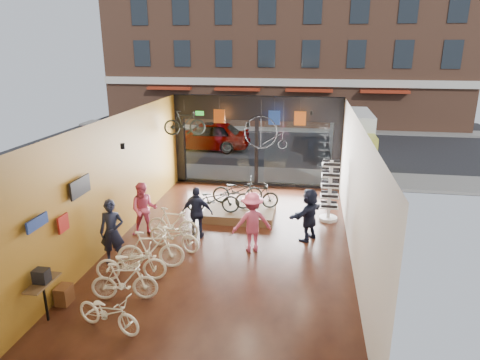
% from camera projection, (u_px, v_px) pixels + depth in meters
% --- Properties ---
extents(ground_plane, '(7.00, 12.00, 0.04)m').
position_uv_depth(ground_plane, '(231.00, 246.00, 12.89)').
color(ground_plane, black).
rests_on(ground_plane, ground).
extents(ceiling, '(7.00, 12.00, 0.04)m').
position_uv_depth(ceiling, '(230.00, 119.00, 11.73)').
color(ceiling, black).
rests_on(ceiling, ground).
extents(wall_left, '(0.04, 12.00, 3.80)m').
position_uv_depth(wall_left, '(116.00, 180.00, 12.86)').
color(wall_left, '#B27A22').
rests_on(wall_left, ground).
extents(wall_right, '(0.04, 12.00, 3.80)m').
position_uv_depth(wall_right, '(356.00, 192.00, 11.77)').
color(wall_right, beige).
rests_on(wall_right, ground).
extents(wall_back, '(7.00, 0.04, 3.80)m').
position_uv_depth(wall_back, '(159.00, 305.00, 6.65)').
color(wall_back, beige).
rests_on(wall_back, ground).
extents(storefront, '(7.00, 0.26, 3.80)m').
position_uv_depth(storefront, '(257.00, 141.00, 17.96)').
color(storefront, black).
rests_on(storefront, ground).
extents(exit_sign, '(0.35, 0.06, 0.18)m').
position_uv_depth(exit_sign, '(200.00, 113.00, 17.87)').
color(exit_sign, '#198C26').
rests_on(exit_sign, storefront).
extents(street_road, '(30.00, 18.00, 0.02)m').
position_uv_depth(street_road, '(274.00, 141.00, 27.00)').
color(street_road, black).
rests_on(street_road, ground).
extents(sidewalk_near, '(30.00, 2.40, 0.12)m').
position_uv_depth(sidewalk_near, '(259.00, 175.00, 19.64)').
color(sidewalk_near, slate).
rests_on(sidewalk_near, ground).
extents(sidewalk_far, '(30.00, 2.00, 0.12)m').
position_uv_depth(sidewalk_far, '(279.00, 128.00, 30.74)').
color(sidewalk_far, slate).
rests_on(sidewalk_far, ground).
extents(opposite_building, '(26.00, 5.00, 14.00)m').
position_uv_depth(opposite_building, '(284.00, 27.00, 31.00)').
color(opposite_building, brown).
rests_on(opposite_building, ground).
extents(street_car, '(4.87, 1.96, 1.66)m').
position_uv_depth(street_car, '(207.00, 135.00, 24.49)').
color(street_car, gray).
rests_on(street_car, street_road).
extents(box_truck, '(2.01, 6.03, 2.38)m').
position_uv_depth(box_truck, '(352.00, 137.00, 22.20)').
color(box_truck, silver).
rests_on(box_truck, street_road).
extents(floor_bike_0, '(1.67, 0.94, 0.83)m').
position_uv_depth(floor_bike_0, '(108.00, 312.00, 8.96)').
color(floor_bike_0, white).
rests_on(floor_bike_0, ground_plane).
extents(floor_bike_1, '(1.63, 0.73, 0.95)m').
position_uv_depth(floor_bike_1, '(124.00, 281.00, 10.02)').
color(floor_bike_1, white).
rests_on(floor_bike_1, ground_plane).
extents(floor_bike_2, '(1.88, 0.98, 0.94)m').
position_uv_depth(floor_bike_2, '(131.00, 263.00, 10.86)').
color(floor_bike_2, white).
rests_on(floor_bike_2, ground_plane).
extents(floor_bike_3, '(1.86, 0.88, 1.08)m').
position_uv_depth(floor_bike_3, '(151.00, 250.00, 11.42)').
color(floor_bike_3, white).
rests_on(floor_bike_3, ground_plane).
extents(floor_bike_4, '(1.81, 1.06, 0.90)m').
position_uv_depth(floor_bike_4, '(174.00, 235.00, 12.53)').
color(floor_bike_4, white).
rests_on(floor_bike_4, ground_plane).
extents(floor_bike_5, '(1.69, 0.59, 1.00)m').
position_uv_depth(floor_bike_5, '(173.00, 223.00, 13.24)').
color(floor_bike_5, white).
rests_on(floor_bike_5, ground_plane).
extents(display_platform, '(2.40, 1.80, 0.30)m').
position_uv_depth(display_platform, '(240.00, 212.00, 15.03)').
color(display_platform, brown).
rests_on(display_platform, ground_plane).
extents(display_bike_left, '(1.87, 0.88, 0.94)m').
position_uv_depth(display_bike_left, '(213.00, 199.00, 14.49)').
color(display_bike_left, black).
rests_on(display_bike_left, display_platform).
extents(display_bike_mid, '(1.59, 0.80, 0.92)m').
position_uv_depth(display_bike_mid, '(257.00, 196.00, 14.83)').
color(display_bike_mid, black).
rests_on(display_bike_mid, display_platform).
extents(display_bike_right, '(1.86, 0.85, 0.94)m').
position_uv_depth(display_bike_right, '(238.00, 190.00, 15.39)').
color(display_bike_right, black).
rests_on(display_bike_right, display_platform).
extents(customer_0, '(0.73, 0.55, 1.83)m').
position_uv_depth(customer_0, '(112.00, 232.00, 11.63)').
color(customer_0, '#161C33').
rests_on(customer_0, ground_plane).
extents(customer_1, '(0.99, 0.86, 1.73)m').
position_uv_depth(customer_1, '(144.00, 209.00, 13.35)').
color(customer_1, '#CC4C72').
rests_on(customer_1, ground_plane).
extents(customer_2, '(0.99, 0.46, 1.65)m').
position_uv_depth(customer_2, '(197.00, 213.00, 13.19)').
color(customer_2, '#161C33').
rests_on(customer_2, ground_plane).
extents(customer_3, '(1.32, 1.04, 1.79)m').
position_uv_depth(customer_3, '(252.00, 222.00, 12.30)').
color(customer_3, '#CC4C72').
rests_on(customer_3, ground_plane).
extents(customer_5, '(1.24, 1.55, 1.65)m').
position_uv_depth(customer_5, '(309.00, 215.00, 13.05)').
color(customer_5, '#161C33').
rests_on(customer_5, ground_plane).
extents(sunglasses_rack, '(0.63, 0.52, 2.12)m').
position_uv_depth(sunglasses_rack, '(330.00, 191.00, 14.45)').
color(sunglasses_rack, white).
rests_on(sunglasses_rack, ground_plane).
extents(wall_merch, '(0.40, 2.40, 2.60)m').
position_uv_depth(wall_merch, '(57.00, 251.00, 9.72)').
color(wall_merch, navy).
rests_on(wall_merch, wall_left).
extents(penny_farthing, '(1.61, 0.06, 1.29)m').
position_uv_depth(penny_farthing, '(268.00, 134.00, 16.50)').
color(penny_farthing, black).
rests_on(penny_farthing, ceiling).
extents(hung_bike, '(1.64, 0.84, 0.95)m').
position_uv_depth(hung_bike, '(185.00, 123.00, 16.35)').
color(hung_bike, black).
rests_on(hung_bike, ceiling).
extents(jersey_left, '(0.45, 0.03, 0.55)m').
position_uv_depth(jersey_left, '(219.00, 116.00, 17.08)').
color(jersey_left, '#CC5919').
rests_on(jersey_left, ceiling).
extents(jersey_mid, '(0.45, 0.03, 0.55)m').
position_uv_depth(jersey_mid, '(274.00, 118.00, 16.74)').
color(jersey_mid, '#1E3F99').
rests_on(jersey_mid, ceiling).
extents(jersey_right, '(0.45, 0.03, 0.55)m').
position_uv_depth(jersey_right, '(300.00, 118.00, 16.58)').
color(jersey_right, '#CC5919').
rests_on(jersey_right, ceiling).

